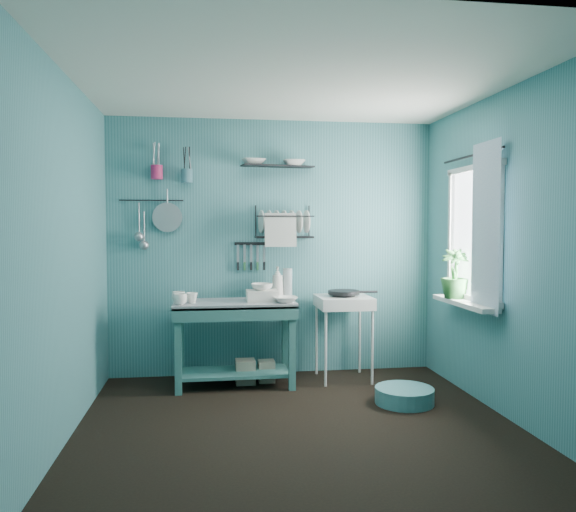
{
  "coord_description": "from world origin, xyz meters",
  "views": [
    {
      "loc": [
        -0.64,
        -4.01,
        1.46
      ],
      "look_at": [
        0.05,
        0.85,
        1.2
      ],
      "focal_mm": 35.0,
      "sensor_mm": 36.0,
      "label": 1
    }
  ],
  "objects": [
    {
      "name": "work_counter",
      "position": [
        -0.41,
        1.1,
        0.39
      ],
      "size": [
        1.18,
        0.73,
        0.78
      ],
      "primitive_type": "cube",
      "rotation": [
        0.0,
        0.0,
        0.18
      ],
      "color": "#356F6B",
      "rests_on": "floor"
    },
    {
      "name": "mug_right",
      "position": [
        -0.91,
        1.1,
        0.83
      ],
      "size": [
        0.17,
        0.17,
        0.1
      ],
      "primitive_type": "imported",
      "rotation": [
        0.0,
        0.0,
        1.05
      ],
      "color": "white",
      "rests_on": "work_counter"
    },
    {
      "name": "hotplate_stand",
      "position": [
        0.63,
        1.16,
        0.4
      ],
      "size": [
        0.53,
        0.53,
        0.8
      ],
      "primitive_type": "cube",
      "rotation": [
        0.0,
        0.0,
        -0.06
      ],
      "color": "silver",
      "rests_on": "floor"
    },
    {
      "name": "water_bottle",
      "position": [
        0.11,
        1.32,
        0.92
      ],
      "size": [
        0.09,
        0.09,
        0.28
      ],
      "primitive_type": "cylinder",
      "color": "#9FACB1",
      "rests_on": "work_counter"
    },
    {
      "name": "ceiling",
      "position": [
        0.0,
        0.0,
        2.5
      ],
      "size": [
        3.2,
        3.2,
        0.0
      ],
      "primitive_type": "plane",
      "rotation": [
        3.14,
        0.0,
        0.0
      ],
      "color": "silver",
      "rests_on": "ground"
    },
    {
      "name": "storage_tin_small",
      "position": [
        -0.11,
        1.18,
        0.1
      ],
      "size": [
        0.15,
        0.15,
        0.2
      ],
      "primitive_type": "cube",
      "color": "gray",
      "rests_on": "floor"
    },
    {
      "name": "floor",
      "position": [
        0.0,
        0.0,
        0.0
      ],
      "size": [
        3.2,
        3.2,
        0.0
      ],
      "primitive_type": "plane",
      "color": "black",
      "rests_on": "ground"
    },
    {
      "name": "knife_strip",
      "position": [
        -0.23,
        1.47,
        1.29
      ],
      "size": [
        0.32,
        0.07,
        0.03
      ],
      "primitive_type": "cube",
      "rotation": [
        0.0,
        0.0,
        -0.15
      ],
      "color": "black",
      "rests_on": "wall_back"
    },
    {
      "name": "storage_tin_large",
      "position": [
        -0.31,
        1.15,
        0.11
      ],
      "size": [
        0.18,
        0.18,
        0.22
      ],
      "primitive_type": "cube",
      "color": "gray",
      "rests_on": "floor"
    },
    {
      "name": "wall_right",
      "position": [
        1.6,
        0.0,
        1.25
      ],
      "size": [
        0.0,
        3.0,
        3.0
      ],
      "primitive_type": "plane",
      "rotation": [
        1.57,
        0.0,
        -1.57
      ],
      "color": "#3C757B",
      "rests_on": "ground"
    },
    {
      "name": "shelf_bowl_right",
      "position": [
        0.19,
        1.4,
        2.07
      ],
      "size": [
        0.23,
        0.23,
        0.05
      ],
      "primitive_type": "imported",
      "rotation": [
        0.0,
        0.0,
        -0.07
      ],
      "color": "white",
      "rests_on": "upper_shelf"
    },
    {
      "name": "mug_left",
      "position": [
        -0.89,
        0.94,
        0.83
      ],
      "size": [
        0.12,
        0.12,
        0.1
      ],
      "primitive_type": "imported",
      "color": "white",
      "rests_on": "work_counter"
    },
    {
      "name": "potted_plant",
      "position": [
        1.49,
        0.62,
        1.05
      ],
      "size": [
        0.32,
        0.32,
        0.43
      ],
      "primitive_type": "imported",
      "rotation": [
        0.0,
        0.0,
        -0.38
      ],
      "color": "#265F29",
      "rests_on": "windowsill"
    },
    {
      "name": "floor_basin",
      "position": [
        0.95,
        0.36,
        0.07
      ],
      "size": [
        0.48,
        0.48,
        0.13
      ],
      "primitive_type": "cylinder",
      "color": "teal",
      "rests_on": "floor"
    },
    {
      "name": "ladle_inner",
      "position": [
        -1.24,
        1.46,
        1.45
      ],
      "size": [
        0.01,
        0.01,
        0.3
      ],
      "primitive_type": "cylinder",
      "color": "#9D9EA4",
      "rests_on": "wall_back"
    },
    {
      "name": "wall_left",
      "position": [
        -1.6,
        0.0,
        1.25
      ],
      "size": [
        0.0,
        3.0,
        3.0
      ],
      "primitive_type": "plane",
      "rotation": [
        1.57,
        0.0,
        1.57
      ],
      "color": "#3C757B",
      "rests_on": "ground"
    },
    {
      "name": "tub_bowl",
      "position": [
        -0.16,
        1.08,
        0.91
      ],
      "size": [
        0.2,
        0.19,
        0.06
      ],
      "primitive_type": "imported",
      "color": "white",
      "rests_on": "wash_tub"
    },
    {
      "name": "curtain_rod",
      "position": [
        1.54,
        0.45,
        2.05
      ],
      "size": [
        0.02,
        1.05,
        0.02
      ],
      "primitive_type": "cylinder",
      "rotation": [
        1.57,
        0.0,
        0.0
      ],
      "color": "black",
      "rests_on": "wall_right"
    },
    {
      "name": "colander",
      "position": [
        -1.03,
        1.45,
        1.55
      ],
      "size": [
        0.28,
        0.03,
        0.28
      ],
      "primitive_type": "cylinder",
      "rotation": [
        1.54,
        0.0,
        0.0
      ],
      "color": "#9D9EA4",
      "rests_on": "wall_back"
    },
    {
      "name": "wall_front",
      "position": [
        0.0,
        -1.5,
        1.25
      ],
      "size": [
        3.2,
        0.0,
        3.2
      ],
      "primitive_type": "plane",
      "rotation": [
        -1.57,
        0.0,
        0.0
      ],
      "color": "#3C757B",
      "rests_on": "ground"
    },
    {
      "name": "curtain",
      "position": [
        1.52,
        0.15,
        1.45
      ],
      "size": [
        0.0,
        1.35,
        1.35
      ],
      "primitive_type": "plane",
      "rotation": [
        1.57,
        0.0,
        1.57
      ],
      "color": "silver",
      "rests_on": "wall_right"
    },
    {
      "name": "frying_pan",
      "position": [
        0.63,
        1.16,
        0.83
      ],
      "size": [
        0.3,
        0.3,
        0.03
      ],
      "primitive_type": "cylinder",
      "color": "black",
      "rests_on": "hotplate_stand"
    },
    {
      "name": "dish_rack",
      "position": [
        0.09,
        1.37,
        1.51
      ],
      "size": [
        0.57,
        0.3,
        0.32
      ],
      "primitive_type": "cube",
      "rotation": [
        0.0,
        0.0,
        -0.11
      ],
      "color": "black",
      "rests_on": "wall_back"
    },
    {
      "name": "mug_mid",
      "position": [
        -0.79,
        1.04,
        0.82
      ],
      "size": [
        0.14,
        0.14,
        0.09
      ],
      "primitive_type": "imported",
      "rotation": [
        0.0,
        0.0,
        0.52
      ],
      "color": "white",
      "rests_on": "work_counter"
    },
    {
      "name": "shelf_bowl_left",
      "position": [
        -0.21,
        1.4,
        2.06
      ],
      "size": [
        0.25,
        0.25,
        0.06
      ],
      "primitive_type": "imported",
      "rotation": [
        0.0,
        0.0,
        0.11
      ],
      "color": "white",
      "rests_on": "upper_shelf"
    },
    {
      "name": "window_glass",
      "position": [
        1.59,
        0.45,
        1.4
      ],
      "size": [
        0.0,
        1.1,
        1.1
      ],
      "primitive_type": "plane",
      "rotation": [
        1.57,
        0.0,
        1.57
      ],
      "color": "white",
      "rests_on": "wall_right"
    },
    {
      "name": "soap_bottle",
      "position": [
        0.01,
        1.3,
        0.93
      ],
      "size": [
        0.11,
        0.12,
        0.3
      ],
      "primitive_type": "imported",
      "color": "silver",
      "rests_on": "work_counter"
    },
    {
      "name": "utensil_cup_teal",
      "position": [
        -0.84,
        1.42,
        1.94
      ],
      "size": [
        0.11,
        0.11,
        0.13
      ],
      "primitive_type": "cylinder",
      "color": "#386974",
      "rests_on": "wall_back"
    },
    {
      "name": "windowsill",
      "position": [
        1.5,
        0.45,
        0.81
      ],
      "size": [
        0.16,
        0.95,
        0.04
      ],
      "primitive_type": "cube",
      "color": "silver",
      "rests_on": "wall_right"
    },
    {
      "name": "wall_back",
      "position": [
        0.0,
        1.5,
        1.25
      ],
      "size": [
        3.2,
        0.0,
        3.2
      ],
      "primitive_type": "plane",
      "rotation": [
        1.57,
        0.0,
        0.0
      ],
      "color": "#3C757B",
      "rests_on": "ground"
    },
    {
      "name": "counter_bowl",
      "position": [
        0.04,
        0.95,
        0.8
      ],
      "size": [
        0.22,
        0.22,
        0.05
      ],
      "primitive_type": "imported",
      "color": "white",
      "rests_on": "work_counter"
    },
    {
      "name": "hook_rail",
      "position": [
        -1.17,
        1.47,
        1.71
      ],
      "size": [
        0.6,
        0.01,
        0.01
      ],
      "primitive_type": "cylinder",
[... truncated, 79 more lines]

